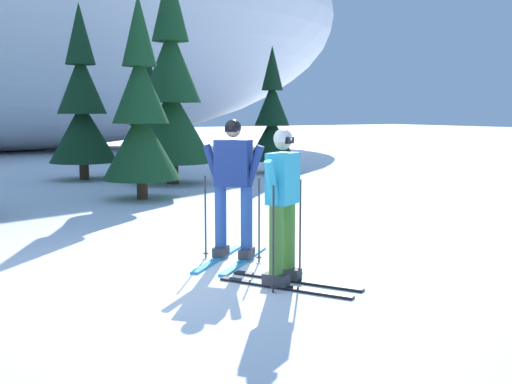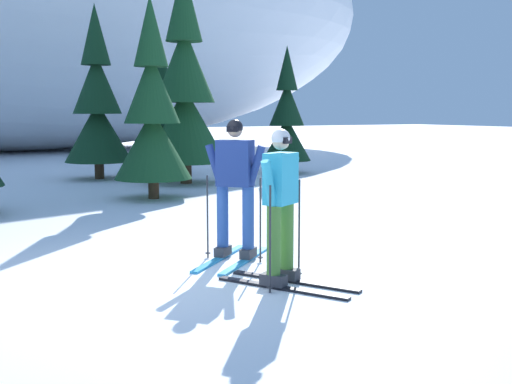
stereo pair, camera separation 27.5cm
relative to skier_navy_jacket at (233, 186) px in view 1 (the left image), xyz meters
name	(u,v)px [view 1 (the left image)]	position (x,y,z in m)	size (l,w,h in m)	color
ground_plane	(147,280)	(-1.34, -0.40, -0.96)	(120.00, 120.00, 0.00)	white
skier_navy_jacket	(233,186)	(0.00, 0.00, 0.00)	(1.48, 1.37, 1.79)	#2893CC
skier_cyan_jacket	(283,205)	(-0.11, -1.33, -0.07)	(1.13, 1.55, 1.71)	black
pine_tree_center_left	(141,115)	(0.98, 5.86, 0.85)	(1.67, 1.67, 4.32)	#47301E
pine_tree_center	(82,107)	(1.00, 10.41, 1.05)	(1.86, 1.86, 4.80)	#47301E
pine_tree_center_right	(171,93)	(2.70, 8.21, 1.38)	(2.16, 2.16, 5.59)	#47301E
pine_tree_right	(148,120)	(3.14, 11.06, 0.66)	(1.49, 1.49, 3.85)	#47301E
pine_tree_far_right	(272,120)	(6.45, 9.29, 0.65)	(1.48, 1.48, 3.84)	#47301E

